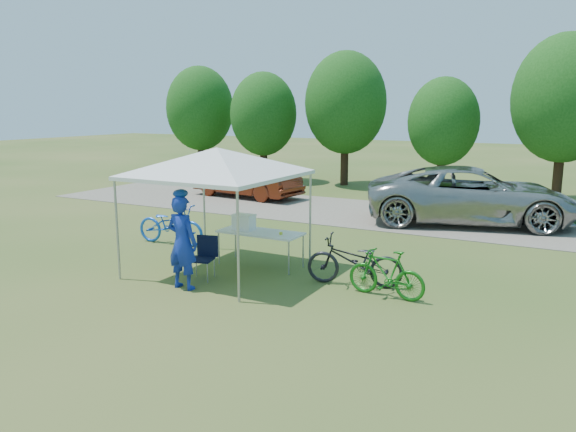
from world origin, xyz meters
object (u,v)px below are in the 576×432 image
at_px(folding_chair, 204,254).
at_px(bike_blue, 171,225).
at_px(minivan, 472,195).
at_px(cooler, 244,222).
at_px(sedan, 246,178).
at_px(folding_table, 260,233).
at_px(bike_dark, 354,261).
at_px(cyclist, 182,242).
at_px(bike_green, 386,273).

height_order(folding_chair, bike_blue, bike_blue).
relative_size(bike_blue, minivan, 0.31).
height_order(cooler, sedan, sedan).
relative_size(folding_table, minivan, 0.31).
height_order(cooler, bike_dark, cooler).
bearing_deg(cyclist, bike_blue, -44.26).
bearing_deg(sedan, bike_green, -128.68).
bearing_deg(cyclist, minivan, -110.30).
height_order(folding_table, cyclist, cyclist).
distance_m(folding_table, bike_green, 3.32).
bearing_deg(folding_chair, folding_table, 52.92).
bearing_deg(folding_table, bike_blue, 168.51).
distance_m(folding_chair, sedan, 10.88).
relative_size(folding_table, bike_dark, 0.99).
bearing_deg(minivan, folding_table, 139.34).
height_order(bike_blue, bike_green, bike_blue).
bearing_deg(cyclist, cooler, -89.55).
height_order(bike_blue, bike_dark, bike_blue).
height_order(bike_dark, sedan, sedan).
bearing_deg(sedan, bike_blue, -155.28).
bearing_deg(sedan, cooler, -141.15).
bearing_deg(folding_chair, sedan, 102.30).
bearing_deg(bike_dark, minivan, 161.65).
height_order(cooler, bike_blue, cooler).
xyz_separation_m(cyclist, bike_blue, (-2.64, 2.78, -0.42)).
bearing_deg(bike_blue, folding_chair, -132.25).
distance_m(folding_table, sedan, 9.98).
bearing_deg(minivan, cyclist, 141.89).
bearing_deg(folding_table, cooler, -180.00).
bearing_deg(bike_blue, folding_table, -105.85).
bearing_deg(sedan, bike_dark, -130.19).
distance_m(bike_dark, minivan, 7.55).
height_order(cyclist, bike_green, cyclist).
bearing_deg(cooler, sedan, 122.16).
xyz_separation_m(bike_dark, minivan, (0.90, 7.48, 0.39)).
bearing_deg(bike_dark, cooler, -108.72).
distance_m(bike_green, bike_dark, 0.88).
height_order(folding_table, sedan, sedan).
distance_m(bike_blue, sedan, 8.00).
xyz_separation_m(cyclist, sedan, (-5.11, 10.38, -0.16)).
relative_size(bike_dark, sedan, 0.42).
bearing_deg(bike_blue, sedan, 13.67).
relative_size(cyclist, bike_dark, 0.97).
height_order(cooler, cyclist, cyclist).
xyz_separation_m(bike_blue, bike_green, (6.38, -1.37, -0.06)).
bearing_deg(folding_chair, bike_blue, 126.61).
bearing_deg(bike_green, cyclist, -64.19).
bearing_deg(cooler, folding_chair, -94.28).
relative_size(folding_table, bike_green, 1.25).
bearing_deg(sedan, minivan, -90.43).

